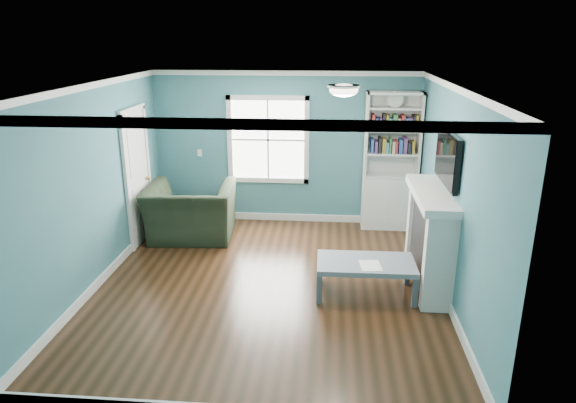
{
  "coord_description": "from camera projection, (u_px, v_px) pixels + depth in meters",
  "views": [
    {
      "loc": [
        0.76,
        -6.09,
        3.18
      ],
      "look_at": [
        0.22,
        0.4,
        1.04
      ],
      "focal_mm": 32.0,
      "sensor_mm": 36.0,
      "label": 1
    }
  ],
  "objects": [
    {
      "name": "floor",
      "position": [
        269.0,
        285.0,
        6.81
      ],
      "size": [
        5.0,
        5.0,
        0.0
      ],
      "primitive_type": "plane",
      "color": "black",
      "rests_on": "ground"
    },
    {
      "name": "trim",
      "position": [
        268.0,
        196.0,
        6.43
      ],
      "size": [
        4.5,
        5.0,
        2.6
      ],
      "color": "white",
      "rests_on": "ground"
    },
    {
      "name": "ceiling_fixture",
      "position": [
        344.0,
        89.0,
        6.04
      ],
      "size": [
        0.38,
        0.38,
        0.15
      ],
      "color": "white",
      "rests_on": "room_walls"
    },
    {
      "name": "window",
      "position": [
        268.0,
        140.0,
        8.74
      ],
      "size": [
        1.4,
        0.06,
        1.5
      ],
      "color": "white",
      "rests_on": "room_walls"
    },
    {
      "name": "fireplace",
      "position": [
        430.0,
        240.0,
        6.64
      ],
      "size": [
        0.44,
        1.58,
        1.3
      ],
      "color": "black",
      "rests_on": "ground"
    },
    {
      "name": "room_walls",
      "position": [
        268.0,
        169.0,
        6.32
      ],
      "size": [
        5.0,
        5.0,
        5.0
      ],
      "color": "#356D78",
      "rests_on": "ground"
    },
    {
      "name": "paper_sheet",
      "position": [
        370.0,
        266.0,
        6.33
      ],
      "size": [
        0.28,
        0.34,
        0.0
      ],
      "primitive_type": "cube",
      "rotation": [
        0.0,
        0.0,
        0.11
      ],
      "color": "white",
      "rests_on": "coffee_table"
    },
    {
      "name": "coffee_table",
      "position": [
        366.0,
        266.0,
        6.47
      ],
      "size": [
        1.23,
        0.68,
        0.45
      ],
      "rotation": [
        0.0,
        0.0,
        0.01
      ],
      "color": "#495058",
      "rests_on": "ground"
    },
    {
      "name": "light_switch",
      "position": [
        200.0,
        153.0,
        8.91
      ],
      "size": [
        0.08,
        0.01,
        0.12
      ],
      "primitive_type": "cube",
      "color": "white",
      "rests_on": "room_walls"
    },
    {
      "name": "bookshelf",
      "position": [
        390.0,
        175.0,
        8.56
      ],
      "size": [
        0.9,
        0.35,
        2.31
      ],
      "color": "silver",
      "rests_on": "ground"
    },
    {
      "name": "recliner",
      "position": [
        190.0,
        203.0,
        8.21
      ],
      "size": [
        1.41,
        0.97,
        1.19
      ],
      "primitive_type": "imported",
      "rotation": [
        0.0,
        0.0,
        -3.07
      ],
      "color": "black",
      "rests_on": "ground"
    },
    {
      "name": "tv",
      "position": [
        448.0,
        158.0,
        6.29
      ],
      "size": [
        0.06,
        1.1,
        0.65
      ],
      "primitive_type": "cube",
      "color": "black",
      "rests_on": "fireplace"
    },
    {
      "name": "door",
      "position": [
        137.0,
        175.0,
        7.98
      ],
      "size": [
        0.12,
        0.98,
        2.17
      ],
      "color": "silver",
      "rests_on": "ground"
    }
  ]
}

